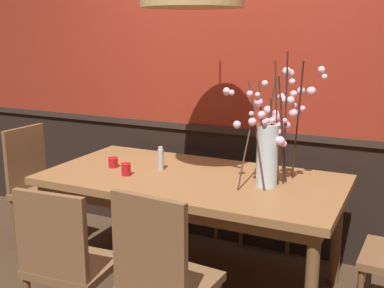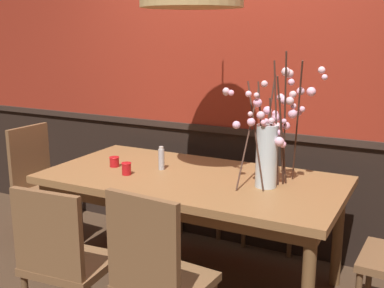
{
  "view_description": "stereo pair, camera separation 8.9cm",
  "coord_description": "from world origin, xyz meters",
  "px_view_note": "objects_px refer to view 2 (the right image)",
  "views": [
    {
      "loc": [
        1.3,
        -2.72,
        1.69
      ],
      "look_at": [
        0.0,
        0.0,
        0.98
      ],
      "focal_mm": 44.78,
      "sensor_mm": 36.0,
      "label": 1
    },
    {
      "loc": [
        1.38,
        -2.68,
        1.69
      ],
      "look_at": [
        0.0,
        0.0,
        0.98
      ],
      "focal_mm": 44.78,
      "sensor_mm": 36.0,
      "label": 2
    }
  ],
  "objects_px": {
    "chair_far_side_left": "(209,171)",
    "candle_holder_nearer_edge": "(114,162)",
    "chair_head_west_end": "(40,181)",
    "condiment_bottle": "(161,159)",
    "dining_table": "(192,188)",
    "candle_holder_nearer_center": "(126,169)",
    "chair_near_side_right": "(157,275)",
    "chair_far_side_right": "(277,179)",
    "chair_near_side_left": "(62,258)",
    "vase_with_blossoms": "(270,143)"
  },
  "relations": [
    {
      "from": "vase_with_blossoms",
      "to": "condiment_bottle",
      "type": "bearing_deg",
      "value": 178.23
    },
    {
      "from": "chair_head_west_end",
      "to": "candle_holder_nearer_center",
      "type": "xyz_separation_m",
      "value": [
        0.94,
        -0.15,
        0.27
      ]
    },
    {
      "from": "chair_far_side_right",
      "to": "condiment_bottle",
      "type": "height_order",
      "value": "chair_far_side_right"
    },
    {
      "from": "candle_holder_nearer_edge",
      "to": "condiment_bottle",
      "type": "height_order",
      "value": "condiment_bottle"
    },
    {
      "from": "candle_holder_nearer_edge",
      "to": "condiment_bottle",
      "type": "bearing_deg",
      "value": 15.28
    },
    {
      "from": "chair_near_side_right",
      "to": "candle_holder_nearer_center",
      "type": "bearing_deg",
      "value": 132.88
    },
    {
      "from": "chair_near_side_left",
      "to": "candle_holder_nearer_edge",
      "type": "distance_m",
      "value": 0.97
    },
    {
      "from": "candle_holder_nearer_edge",
      "to": "dining_table",
      "type": "bearing_deg",
      "value": 4.51
    },
    {
      "from": "dining_table",
      "to": "candle_holder_nearer_center",
      "type": "relative_size",
      "value": 23.57
    },
    {
      "from": "dining_table",
      "to": "chair_far_side_right",
      "type": "relative_size",
      "value": 2.09
    },
    {
      "from": "chair_far_side_left",
      "to": "candle_holder_nearer_edge",
      "type": "relative_size",
      "value": 12.75
    },
    {
      "from": "chair_far_side_left",
      "to": "vase_with_blossoms",
      "type": "height_order",
      "value": "vase_with_blossoms"
    },
    {
      "from": "vase_with_blossoms",
      "to": "condiment_bottle",
      "type": "xyz_separation_m",
      "value": [
        -0.78,
        0.02,
        -0.2
      ]
    },
    {
      "from": "dining_table",
      "to": "candle_holder_nearer_edge",
      "type": "distance_m",
      "value": 0.61
    },
    {
      "from": "dining_table",
      "to": "candle_holder_nearer_center",
      "type": "height_order",
      "value": "candle_holder_nearer_center"
    },
    {
      "from": "chair_near_side_right",
      "to": "chair_head_west_end",
      "type": "relative_size",
      "value": 1.02
    },
    {
      "from": "dining_table",
      "to": "condiment_bottle",
      "type": "height_order",
      "value": "condiment_bottle"
    },
    {
      "from": "chair_far_side_right",
      "to": "chair_far_side_left",
      "type": "xyz_separation_m",
      "value": [
        -0.62,
        0.03,
        -0.02
      ]
    },
    {
      "from": "candle_holder_nearer_edge",
      "to": "chair_head_west_end",
      "type": "bearing_deg",
      "value": 177.65
    },
    {
      "from": "chair_near_side_left",
      "to": "chair_head_west_end",
      "type": "relative_size",
      "value": 0.96
    },
    {
      "from": "chair_near_side_left",
      "to": "condiment_bottle",
      "type": "distance_m",
      "value": 1.03
    },
    {
      "from": "chair_far_side_right",
      "to": "vase_with_blossoms",
      "type": "relative_size",
      "value": 1.14
    },
    {
      "from": "condiment_bottle",
      "to": "chair_far_side_right",
      "type": "bearing_deg",
      "value": 55.91
    },
    {
      "from": "chair_far_side_left",
      "to": "candle_holder_nearer_center",
      "type": "distance_m",
      "value": 1.13
    },
    {
      "from": "chair_near_side_right",
      "to": "vase_with_blossoms",
      "type": "bearing_deg",
      "value": 74.96
    },
    {
      "from": "chair_far_side_right",
      "to": "chair_near_side_right",
      "type": "height_order",
      "value": "chair_near_side_right"
    },
    {
      "from": "chair_far_side_left",
      "to": "chair_near_side_right",
      "type": "height_order",
      "value": "chair_near_side_right"
    },
    {
      "from": "chair_near_side_right",
      "to": "chair_far_side_left",
      "type": "bearing_deg",
      "value": 107.68
    },
    {
      "from": "chair_near_side_left",
      "to": "condiment_bottle",
      "type": "height_order",
      "value": "same"
    },
    {
      "from": "dining_table",
      "to": "chair_near_side_right",
      "type": "relative_size",
      "value": 2.0
    },
    {
      "from": "dining_table",
      "to": "chair_far_side_right",
      "type": "distance_m",
      "value": 0.95
    },
    {
      "from": "vase_with_blossoms",
      "to": "condiment_bottle",
      "type": "height_order",
      "value": "vase_with_blossoms"
    },
    {
      "from": "vase_with_blossoms",
      "to": "dining_table",
      "type": "bearing_deg",
      "value": -177.77
    },
    {
      "from": "dining_table",
      "to": "vase_with_blossoms",
      "type": "xyz_separation_m",
      "value": [
        0.52,
        0.02,
        0.36
      ]
    },
    {
      "from": "chair_near_side_left",
      "to": "condiment_bottle",
      "type": "relative_size",
      "value": 5.63
    },
    {
      "from": "vase_with_blossoms",
      "to": "condiment_bottle",
      "type": "relative_size",
      "value": 5.06
    },
    {
      "from": "dining_table",
      "to": "condiment_bottle",
      "type": "distance_m",
      "value": 0.31
    },
    {
      "from": "dining_table",
      "to": "chair_near_side_right",
      "type": "xyz_separation_m",
      "value": [
        0.27,
        -0.89,
        -0.13
      ]
    },
    {
      "from": "chair_head_west_end",
      "to": "candle_holder_nearer_center",
      "type": "distance_m",
      "value": 0.99
    },
    {
      "from": "chair_far_side_right",
      "to": "chair_near_side_right",
      "type": "xyz_separation_m",
      "value": [
        -0.04,
        -1.78,
        0.01
      ]
    },
    {
      "from": "chair_near_side_left",
      "to": "candle_holder_nearer_edge",
      "type": "relative_size",
      "value": 12.91
    },
    {
      "from": "chair_near_side_right",
      "to": "condiment_bottle",
      "type": "bearing_deg",
      "value": 119.46
    },
    {
      "from": "chair_far_side_left",
      "to": "chair_near_side_right",
      "type": "distance_m",
      "value": 1.9
    },
    {
      "from": "chair_near_side_right",
      "to": "candle_holder_nearer_center",
      "type": "distance_m",
      "value": 1.02
    },
    {
      "from": "chair_far_side_left",
      "to": "chair_head_west_end",
      "type": "distance_m",
      "value": 1.4
    },
    {
      "from": "chair_near_side_left",
      "to": "chair_near_side_right",
      "type": "distance_m",
      "value": 0.57
    },
    {
      "from": "chair_far_side_right",
      "to": "chair_far_side_left",
      "type": "distance_m",
      "value": 0.62
    },
    {
      "from": "chair_head_west_end",
      "to": "condiment_bottle",
      "type": "height_order",
      "value": "chair_head_west_end"
    },
    {
      "from": "vase_with_blossoms",
      "to": "candle_holder_nearer_edge",
      "type": "distance_m",
      "value": 1.13
    },
    {
      "from": "dining_table",
      "to": "chair_far_side_left",
      "type": "relative_size",
      "value": 2.15
    }
  ]
}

